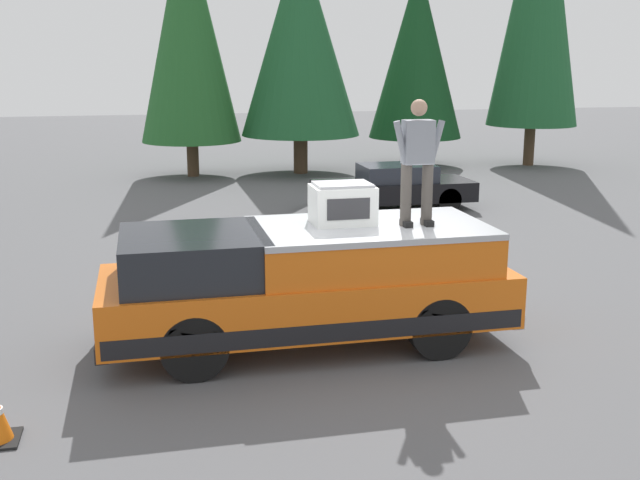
{
  "coord_description": "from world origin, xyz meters",
  "views": [
    {
      "loc": [
        -9.72,
        2.77,
        3.88
      ],
      "look_at": [
        0.63,
        0.39,
        1.35
      ],
      "focal_mm": 43.24,
      "sensor_mm": 36.0,
      "label": 1
    }
  ],
  "objects_px": {
    "pickup_truck": "(307,283)",
    "person_on_truck_bed": "(418,159)",
    "parked_car_black": "(394,187)",
    "compressor_unit": "(343,203)"
  },
  "relations": [
    {
      "from": "pickup_truck",
      "to": "parked_car_black",
      "type": "xyz_separation_m",
      "value": [
        9.04,
        -4.23,
        -0.29
      ]
    },
    {
      "from": "pickup_truck",
      "to": "person_on_truck_bed",
      "type": "bearing_deg",
      "value": -96.61
    },
    {
      "from": "compressor_unit",
      "to": "person_on_truck_bed",
      "type": "xyz_separation_m",
      "value": [
        -0.35,
        -0.94,
        0.62
      ]
    },
    {
      "from": "pickup_truck",
      "to": "person_on_truck_bed",
      "type": "xyz_separation_m",
      "value": [
        -0.17,
        -1.48,
        1.68
      ]
    },
    {
      "from": "person_on_truck_bed",
      "to": "parked_car_black",
      "type": "distance_m",
      "value": 9.82
    },
    {
      "from": "compressor_unit",
      "to": "person_on_truck_bed",
      "type": "bearing_deg",
      "value": -110.23
    },
    {
      "from": "compressor_unit",
      "to": "pickup_truck",
      "type": "bearing_deg",
      "value": 108.19
    },
    {
      "from": "compressor_unit",
      "to": "parked_car_black",
      "type": "distance_m",
      "value": 9.7
    },
    {
      "from": "person_on_truck_bed",
      "to": "pickup_truck",
      "type": "bearing_deg",
      "value": 83.39
    },
    {
      "from": "compressor_unit",
      "to": "parked_car_black",
      "type": "height_order",
      "value": "compressor_unit"
    }
  ]
}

